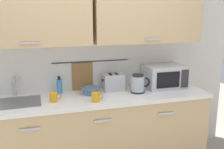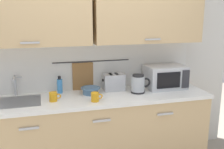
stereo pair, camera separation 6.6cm
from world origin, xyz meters
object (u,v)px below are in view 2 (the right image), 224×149
Objects in this scene: microwave at (165,77)px; electric_kettle at (138,84)px; toaster at (114,82)px; dish_soap_bottle at (60,86)px; mug_near_sink at (53,97)px; mug_by_kettle at (95,97)px; mixing_bowl at (90,90)px.

electric_kettle is at bearing -163.56° from microwave.
microwave is 0.40m from electric_kettle.
electric_kettle reaches higher than toaster.
dish_soap_bottle is (-0.86, 0.21, -0.01)m from electric_kettle.
mug_near_sink is 0.43m from mug_by_kettle.
mug_near_sink reaches higher than mixing_bowl.
mug_by_kettle is (-0.29, -0.35, -0.05)m from toaster.
dish_soap_bottle is at bearing 130.39° from mug_by_kettle.
electric_kettle is 0.94m from mug_near_sink.
mixing_bowl is 0.31m from toaster.
microwave is 2.03× the size of electric_kettle.
mixing_bowl is at bearing 19.32° from mug_near_sink.
mixing_bowl is 0.84× the size of toaster.
mug_by_kettle is at bearing -89.89° from mixing_bowl.
electric_kettle is at bearing -13.77° from dish_soap_bottle.
toaster is at bearing 173.83° from microwave.
toaster is (-0.24, 0.18, -0.01)m from electric_kettle.
electric_kettle is at bearing 18.12° from mug_by_kettle.
microwave is 1.80× the size of toaster.
mixing_bowl is at bearing -178.50° from microwave.
electric_kettle reaches higher than dish_soap_bottle.
electric_kettle is 1.16× the size of dish_soap_bottle.
mug_by_kettle is (-0.53, -0.17, -0.05)m from electric_kettle.
microwave is at bearing -4.52° from dish_soap_bottle.
dish_soap_bottle is 1.63× the size of mug_by_kettle.
toaster is at bearing 17.35° from mixing_bowl.
electric_kettle is 0.54m from mixing_bowl.
microwave is 2.15× the size of mixing_bowl.
mug_near_sink is (-1.32, -0.17, -0.09)m from microwave.
toaster reaches higher than mug_near_sink.
electric_kettle is at bearing -36.76° from toaster.
mixing_bowl is at bearing 170.56° from electric_kettle.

